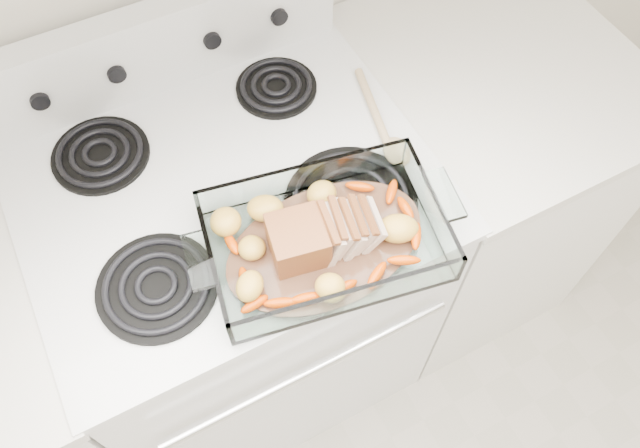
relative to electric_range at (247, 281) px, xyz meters
name	(u,v)px	position (x,y,z in m)	size (l,w,h in m)	color
electric_range	(247,281)	(0.00, 0.00, 0.00)	(0.78, 0.70, 1.12)	silver
counter_right	(463,185)	(0.66, 0.00, -0.02)	(0.58, 0.68, 0.93)	white
baking_dish	(325,241)	(0.10, -0.23, 0.48)	(0.40, 0.26, 0.08)	silver
pork_roast	(316,238)	(0.08, -0.23, 0.51)	(0.19, 0.09, 0.08)	brown
roast_vegetables	(314,224)	(0.10, -0.19, 0.49)	(0.35, 0.19, 0.04)	#C83E00
wooden_spoon	(387,131)	(0.33, -0.05, 0.46)	(0.07, 0.26, 0.02)	tan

